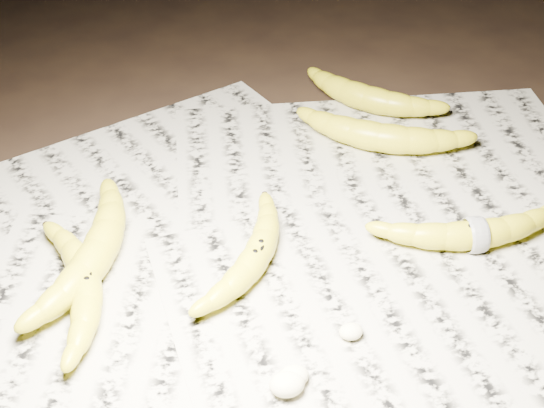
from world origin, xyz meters
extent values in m
plane|color=black|center=(0.00, 0.00, 0.00)|extent=(3.00, 3.00, 0.00)
cube|color=#A7A38F|center=(0.01, -0.02, 0.00)|extent=(0.90, 0.70, 0.01)
torus|color=white|center=(0.23, -0.06, 0.03)|extent=(0.01, 0.04, 0.04)
ellipsoid|color=beige|center=(-0.03, -0.21, 0.02)|extent=(0.03, 0.03, 0.02)
ellipsoid|color=beige|center=(-0.02, -0.20, 0.02)|extent=(0.03, 0.02, 0.02)
ellipsoid|color=beige|center=(0.05, -0.16, 0.02)|extent=(0.02, 0.02, 0.01)
camera|label=1|loc=(-0.15, -0.65, 0.60)|focal=50.00mm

